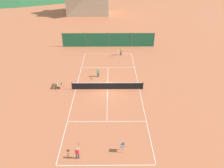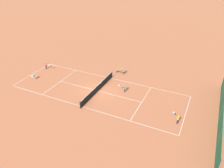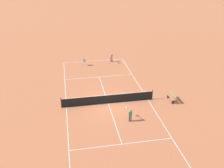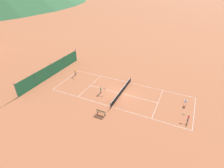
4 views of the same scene
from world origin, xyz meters
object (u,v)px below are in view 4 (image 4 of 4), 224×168
object	(u,v)px
player_near_baseline	(75,72)
tennis_ball_far_corner	(70,87)
tennis_ball_alley_left	(156,116)
ball_hopper	(186,101)
tennis_ball_alley_right	(63,90)
tennis_ball_near_corner	(137,107)
tennis_ball_by_net_right	(52,92)
courtside_bench	(101,112)
tennis_ball_by_net_left	(149,98)
tennis_ball_mid_court	(130,89)
tennis_ball_service_box	(72,91)
player_far_service	(101,90)
player_near_service	(188,117)
tennis_net	(122,91)

from	to	relation	value
player_near_baseline	tennis_ball_far_corner	xyz separation A→B (m)	(-4.31, -1.69, -0.68)
tennis_ball_alley_left	ball_hopper	size ratio (longest dim) A/B	0.07
tennis_ball_alley_right	ball_hopper	bearing A→B (deg)	-76.32
player_near_baseline	tennis_ball_near_corner	xyz separation A→B (m)	(-4.69, -14.98, -0.68)
player_near_baseline	tennis_ball_alley_right	size ratio (longest dim) A/B	18.58
tennis_ball_by_net_right	courtside_bench	world-z (taller)	courtside_bench
tennis_ball_far_corner	ball_hopper	xyz separation A→B (m)	(3.53, -20.02, 0.63)
tennis_ball_by_net_left	tennis_ball_mid_court	distance (m)	4.15
tennis_ball_far_corner	tennis_ball_by_net_left	bearing A→B (deg)	-79.44
tennis_ball_service_box	tennis_ball_by_net_right	bearing A→B (deg)	120.22
player_near_baseline	player_far_service	bearing A→B (deg)	-114.14
tennis_ball_by_net_left	tennis_ball_by_net_right	distance (m)	17.05
tennis_ball_by_net_right	courtside_bench	bearing A→B (deg)	-97.69
tennis_ball_alley_right	tennis_ball_by_net_right	xyz separation A→B (m)	(-1.33, 1.44, 0.00)
tennis_ball_by_net_left	tennis_ball_service_box	size ratio (longest dim) A/B	1.00
player_near_service	ball_hopper	xyz separation A→B (m)	(3.79, 0.69, -0.01)
tennis_net	tennis_ball_near_corner	world-z (taller)	tennis_net
tennis_ball_by_net_left	courtside_bench	xyz separation A→B (m)	(-6.89, 5.44, 0.42)
tennis_ball_by_net_left	ball_hopper	xyz separation A→B (m)	(0.85, -5.64, 0.63)
ball_hopper	tennis_net	bearing A→B (deg)	97.62
player_far_service	tennis_ball_service_box	xyz separation A→B (m)	(-1.73, 4.94, -0.67)
tennis_ball_alley_left	tennis_ball_far_corner	size ratio (longest dim) A/B	1.00
tennis_ball_service_box	tennis_ball_far_corner	bearing A→B (deg)	53.16
player_far_service	tennis_ball_alley_left	distance (m)	10.39
player_near_service	tennis_ball_mid_court	xyz separation A→B (m)	(4.33, 10.24, -0.64)
player_near_baseline	player_far_service	xyz separation A→B (m)	(-3.55, -7.93, -0.01)
tennis_net	ball_hopper	bearing A→B (deg)	-82.38
player_near_service	tennis_ball_mid_court	world-z (taller)	player_near_service
player_near_baseline	tennis_ball_near_corner	world-z (taller)	player_near_baseline
player_near_baseline	player_near_service	distance (m)	22.86
tennis_ball_alley_left	player_far_service	bearing A→B (deg)	79.23
player_far_service	courtside_bench	bearing A→B (deg)	-151.43
tennis_ball_mid_court	tennis_ball_by_net_right	bearing A→B (deg)	119.15
tennis_ball_alley_left	tennis_ball_near_corner	bearing A→B (deg)	75.67
player_far_service	tennis_ball_far_corner	world-z (taller)	player_far_service
tennis_ball_by_net_right	courtside_bench	xyz separation A→B (m)	(-1.45, -10.72, 0.42)
tennis_net	ball_hopper	xyz separation A→B (m)	(1.39, -10.41, 0.16)
player_near_service	tennis_ball_by_net_right	bearing A→B (deg)	96.35
tennis_ball_by_net_right	player_near_service	bearing A→B (deg)	-83.65
player_far_service	tennis_ball_mid_court	world-z (taller)	player_far_service
tennis_ball_alley_left	tennis_ball_mid_court	xyz separation A→B (m)	(5.24, 5.96, 0.00)
tennis_ball_far_corner	ball_hopper	bearing A→B (deg)	-80.01
tennis_ball_alley_right	tennis_ball_near_corner	bearing A→B (deg)	-85.58
player_far_service	tennis_ball_by_net_right	size ratio (longest dim) A/B	18.31
tennis_net	player_near_service	distance (m)	11.35
tennis_ball_by_net_left	tennis_ball_alley_right	world-z (taller)	same
tennis_ball_alley_left	tennis_ball_mid_court	bearing A→B (deg)	48.66
tennis_ball_alley_left	tennis_ball_by_net_right	world-z (taller)	same
tennis_ball_mid_court	ball_hopper	world-z (taller)	ball_hopper
tennis_ball_near_corner	tennis_ball_far_corner	distance (m)	13.29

